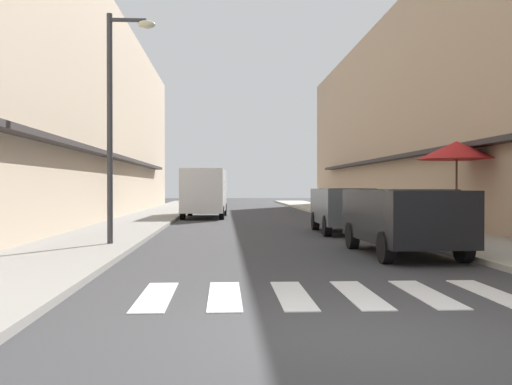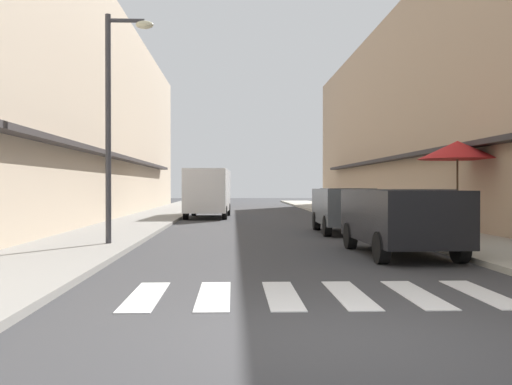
# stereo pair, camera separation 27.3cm
# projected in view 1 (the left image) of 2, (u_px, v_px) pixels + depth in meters

# --- Properties ---
(ground_plane) EXTENTS (104.07, 104.07, 0.00)m
(ground_plane) POSITION_uv_depth(u_px,v_px,m) (258.00, 222.00, 24.74)
(ground_plane) COLOR #38383A
(sidewalk_left) EXTENTS (2.76, 66.23, 0.12)m
(sidewalk_left) POSITION_uv_depth(u_px,v_px,m) (140.00, 221.00, 24.47)
(sidewalk_left) COLOR gray
(sidewalk_left) RESTS_ON ground_plane
(sidewalk_right) EXTENTS (2.76, 66.23, 0.12)m
(sidewalk_right) POSITION_uv_depth(u_px,v_px,m) (373.00, 221.00, 25.01)
(sidewalk_right) COLOR #ADA899
(sidewalk_right) RESTS_ON ground_plane
(building_row_left) EXTENTS (5.50, 44.57, 9.85)m
(building_row_left) POSITION_uv_depth(u_px,v_px,m) (56.00, 109.00, 25.57)
(building_row_left) COLOR #C6B299
(building_row_left) RESTS_ON ground_plane
(building_row_right) EXTENTS (5.50, 44.57, 9.87)m
(building_row_right) POSITION_uv_depth(u_px,v_px,m) (449.00, 112.00, 26.54)
(building_row_right) COLOR tan
(building_row_right) RESTS_ON ground_plane
(crosswalk) EXTENTS (5.20, 2.20, 0.01)m
(crosswalk) POSITION_uv_depth(u_px,v_px,m) (326.00, 295.00, 8.17)
(crosswalk) COLOR silver
(crosswalk) RESTS_ON ground_plane
(parked_car_near) EXTENTS (1.88, 4.23, 1.47)m
(parked_car_near) POSITION_uv_depth(u_px,v_px,m) (403.00, 214.00, 12.88)
(parked_car_near) COLOR black
(parked_car_near) RESTS_ON ground_plane
(parked_car_mid) EXTENTS (1.88, 4.06, 1.47)m
(parked_car_mid) POSITION_uv_depth(u_px,v_px,m) (345.00, 205.00, 19.05)
(parked_car_mid) COLOR #4C5156
(parked_car_mid) RESTS_ON ground_plane
(delivery_van) EXTENTS (2.16, 5.47, 2.37)m
(delivery_van) POSITION_uv_depth(u_px,v_px,m) (205.00, 189.00, 28.48)
(delivery_van) COLOR silver
(delivery_van) RESTS_ON ground_plane
(street_lamp) EXTENTS (1.19, 0.28, 5.66)m
(street_lamp) POSITION_uv_depth(u_px,v_px,m) (117.00, 104.00, 14.32)
(street_lamp) COLOR #38383D
(street_lamp) RESTS_ON sidewalk_left
(cafe_umbrella) EXTENTS (2.35, 2.35, 2.77)m
(cafe_umbrella) POSITION_uv_depth(u_px,v_px,m) (457.00, 151.00, 17.42)
(cafe_umbrella) COLOR #262626
(cafe_umbrella) RESTS_ON sidewalk_right
(planter_midblock) EXTENTS (1.00, 1.00, 1.13)m
(planter_midblock) POSITION_uv_depth(u_px,v_px,m) (443.00, 220.00, 15.35)
(planter_midblock) COLOR gray
(planter_midblock) RESTS_ON sidewalk_right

